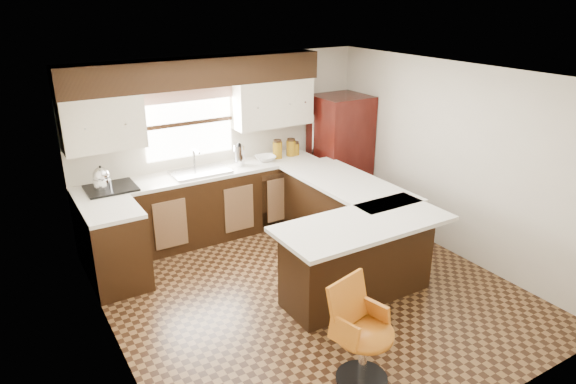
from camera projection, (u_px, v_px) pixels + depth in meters
floor at (310, 290)px, 5.81m from camera, size 4.40×4.40×0.00m
ceiling at (314, 76)px, 4.94m from camera, size 4.40×4.40×0.00m
wall_back at (224, 143)px, 7.13m from camera, size 4.40×0.00×4.40m
wall_front at (485, 288)px, 3.62m from camera, size 4.40×0.00×4.40m
wall_left at (107, 238)px, 4.36m from camera, size 0.00×4.40×4.40m
wall_right at (452, 160)px, 6.39m from camera, size 0.00×4.40×4.40m
base_cab_back at (206, 206)px, 6.95m from camera, size 3.30×0.60×0.90m
base_cab_left at (116, 250)px, 5.78m from camera, size 0.60×0.70×0.90m
counter_back at (204, 173)px, 6.77m from camera, size 3.30×0.60×0.04m
counter_left at (111, 211)px, 5.60m from camera, size 0.60×0.70×0.04m
soffit at (197, 72)px, 6.43m from camera, size 3.40×0.35×0.36m
upper_cab_left at (102, 123)px, 6.02m from camera, size 0.94×0.35×0.64m
upper_cab_right at (272, 103)px, 7.13m from camera, size 1.14×0.35×0.64m
window_pane at (189, 123)px, 6.75m from camera, size 1.20×0.02×0.90m
valance at (188, 94)px, 6.57m from camera, size 1.30×0.06×0.18m
sink at (200, 172)px, 6.72m from camera, size 0.75×0.45×0.03m
dishwasher at (280, 200)px, 7.21m from camera, size 0.58×0.03×0.78m
cooktop at (111, 188)px, 6.17m from camera, size 0.58×0.50×0.02m
peninsula_long at (342, 218)px, 6.58m from camera, size 0.60×1.95×0.90m
peninsula_return at (358, 260)px, 5.55m from camera, size 1.65×0.60×0.90m
counter_pen_long at (347, 183)px, 6.43m from camera, size 0.84×1.95×0.04m
counter_pen_return at (364, 224)px, 5.30m from camera, size 1.89×0.84×0.04m
refrigerator at (340, 154)px, 7.74m from camera, size 0.75×0.72×1.76m
bar_chair at (364, 336)px, 4.30m from camera, size 0.60×0.60×0.93m
kettle at (101, 177)px, 6.07m from camera, size 0.21×0.21×0.28m
percolator at (239, 156)px, 6.97m from camera, size 0.14×0.14×0.28m
mixing_bowl at (265, 158)px, 7.21m from camera, size 0.31×0.31×0.07m
canister_large at (277, 150)px, 7.29m from camera, size 0.14×0.14×0.24m
canister_med at (291, 148)px, 7.40m from camera, size 0.14×0.14×0.22m
canister_small at (295, 149)px, 7.45m from camera, size 0.12×0.12×0.17m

